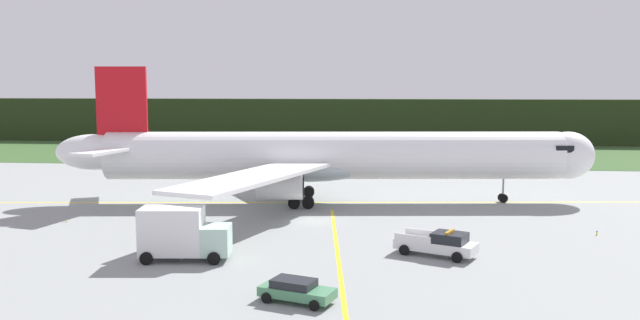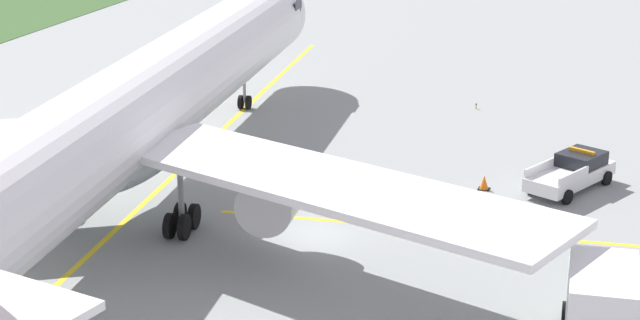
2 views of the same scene
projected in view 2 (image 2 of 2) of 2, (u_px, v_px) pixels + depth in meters
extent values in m
plane|color=gray|center=(308.00, 235.00, 50.49)|extent=(320.00, 320.00, 0.00)
cube|color=yellow|center=(144.00, 203.00, 54.46)|extent=(74.29, 8.85, 0.01)
cube|color=yellow|center=(563.00, 240.00, 49.89)|extent=(4.06, 32.75, 0.01)
cylinder|color=white|center=(139.00, 108.00, 52.89)|extent=(46.98, 10.24, 4.93)
ellipsoid|color=white|center=(270.00, 15.00, 75.40)|extent=(5.96, 5.52, 4.93)
ellipsoid|color=silver|center=(122.00, 149.00, 51.16)|extent=(12.10, 6.47, 2.71)
cube|color=black|center=(265.00, 6.00, 74.03)|extent=(2.32, 4.86, 0.70)
cube|color=white|center=(334.00, 185.00, 44.15)|extent=(11.49, 21.15, 0.35)
cylinder|color=#B5B5B5|center=(276.00, 193.00, 46.97)|extent=(4.51, 2.96, 2.49)
cylinder|color=black|center=(288.00, 177.00, 48.98)|extent=(0.38, 2.29, 2.29)
cylinder|color=gray|center=(244.00, 84.00, 70.34)|extent=(0.20, 0.20, 2.49)
cylinder|color=black|center=(241.00, 102.00, 70.79)|extent=(0.92, 0.32, 0.90)
cylinder|color=black|center=(248.00, 102.00, 70.68)|extent=(0.92, 0.32, 0.90)
cylinder|color=gray|center=(53.00, 186.00, 51.46)|extent=(0.28, 0.28, 2.49)
cylinder|color=black|center=(68.00, 205.00, 52.43)|extent=(1.23, 0.44, 1.20)
cylinder|color=black|center=(55.00, 204.00, 52.58)|extent=(1.23, 0.44, 1.20)
cylinder|color=black|center=(55.00, 216.00, 51.14)|extent=(1.23, 0.44, 1.20)
cylinder|color=black|center=(42.00, 215.00, 51.28)|extent=(1.23, 0.44, 1.20)
cylinder|color=gray|center=(181.00, 196.00, 50.12)|extent=(0.28, 0.28, 2.49)
cylinder|color=black|center=(180.00, 215.00, 51.24)|extent=(1.23, 0.44, 1.20)
cylinder|color=black|center=(194.00, 216.00, 51.09)|extent=(1.23, 0.44, 1.20)
cylinder|color=black|center=(170.00, 226.00, 49.94)|extent=(1.23, 0.44, 1.20)
cylinder|color=black|center=(184.00, 227.00, 49.80)|extent=(1.23, 0.44, 1.20)
cube|color=silver|center=(570.00, 176.00, 56.11)|extent=(6.10, 4.25, 0.70)
cube|color=black|center=(581.00, 159.00, 56.60)|extent=(2.88, 2.69, 0.70)
cube|color=silver|center=(540.00, 168.00, 55.62)|extent=(2.56, 1.22, 0.45)
cube|color=silver|center=(574.00, 176.00, 54.33)|extent=(2.56, 1.22, 0.45)
cube|color=orange|center=(582.00, 151.00, 56.46)|extent=(0.78, 1.41, 0.16)
cylinder|color=black|center=(571.00, 169.00, 58.26)|extent=(0.79, 0.53, 0.76)
cylinder|color=black|center=(607.00, 178.00, 56.87)|extent=(0.79, 0.53, 0.76)
cylinder|color=black|center=(531.00, 187.00, 55.57)|extent=(0.79, 0.53, 0.76)
cylinder|color=black|center=(567.00, 197.00, 54.18)|extent=(0.79, 0.53, 0.76)
cube|color=#AFD1C0|center=(599.00, 292.00, 41.27)|extent=(2.14, 2.59, 2.00)
cube|color=white|center=(602.00, 313.00, 38.22)|extent=(4.51, 2.84, 3.28)
cylinder|color=black|center=(565.00, 313.00, 41.85)|extent=(0.92, 0.35, 0.90)
cylinder|color=black|center=(629.00, 319.00, 41.33)|extent=(0.92, 0.35, 0.90)
cube|color=black|center=(484.00, 189.00, 56.34)|extent=(0.61, 0.61, 0.03)
cone|color=orange|center=(484.00, 182.00, 56.22)|extent=(0.47, 0.47, 0.73)
cylinder|color=yellow|center=(476.00, 107.00, 70.84)|extent=(0.10, 0.10, 0.26)
sphere|color=blue|center=(476.00, 104.00, 70.78)|extent=(0.12, 0.12, 0.12)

